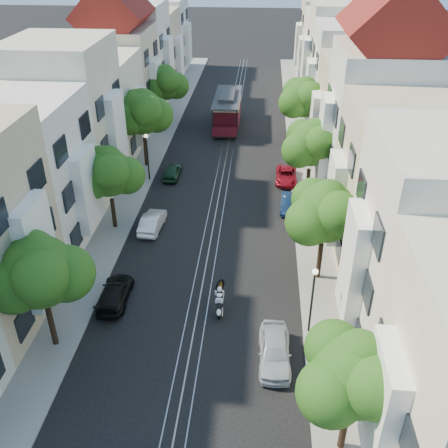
% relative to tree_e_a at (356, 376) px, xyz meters
% --- Properties ---
extents(ground, '(200.00, 200.00, 0.00)m').
position_rel_tree_e_a_xyz_m(ground, '(-7.26, 31.02, -4.40)').
color(ground, black).
rests_on(ground, ground).
extents(sidewalk_east, '(2.50, 80.00, 0.12)m').
position_rel_tree_e_a_xyz_m(sidewalk_east, '(-0.01, 31.02, -4.34)').
color(sidewalk_east, gray).
rests_on(sidewalk_east, ground).
extents(sidewalk_west, '(2.50, 80.00, 0.12)m').
position_rel_tree_e_a_xyz_m(sidewalk_west, '(-14.51, 31.02, -4.34)').
color(sidewalk_west, gray).
rests_on(sidewalk_west, ground).
extents(rail_left, '(0.06, 80.00, 0.02)m').
position_rel_tree_e_a_xyz_m(rail_left, '(-7.81, 31.02, -4.39)').
color(rail_left, gray).
rests_on(rail_left, ground).
extents(rail_slot, '(0.06, 80.00, 0.02)m').
position_rel_tree_e_a_xyz_m(rail_slot, '(-7.26, 31.02, -4.39)').
color(rail_slot, gray).
rests_on(rail_slot, ground).
extents(rail_right, '(0.06, 80.00, 0.02)m').
position_rel_tree_e_a_xyz_m(rail_right, '(-6.71, 31.02, -4.39)').
color(rail_right, gray).
rests_on(rail_right, ground).
extents(lane_line, '(0.08, 80.00, 0.01)m').
position_rel_tree_e_a_xyz_m(lane_line, '(-7.26, 31.02, -4.40)').
color(lane_line, tan).
rests_on(lane_line, ground).
extents(townhouses_east, '(7.75, 72.00, 12.00)m').
position_rel_tree_e_a_xyz_m(townhouses_east, '(4.61, 30.94, 0.79)').
color(townhouses_east, beige).
rests_on(townhouses_east, ground).
extents(townhouses_west, '(7.75, 72.00, 11.76)m').
position_rel_tree_e_a_xyz_m(townhouses_west, '(-19.13, 30.94, 0.68)').
color(townhouses_west, silver).
rests_on(townhouses_west, ground).
extents(tree_e_a, '(4.72, 3.87, 6.27)m').
position_rel_tree_e_a_xyz_m(tree_e_a, '(0.00, 0.00, 0.00)').
color(tree_e_a, black).
rests_on(tree_e_a, ground).
extents(tree_e_b, '(4.93, 4.08, 6.68)m').
position_rel_tree_e_a_xyz_m(tree_e_b, '(0.00, 12.00, 0.34)').
color(tree_e_b, black).
rests_on(tree_e_b, ground).
extents(tree_e_c, '(4.84, 3.99, 6.52)m').
position_rel_tree_e_a_xyz_m(tree_e_c, '(0.00, 23.00, 0.20)').
color(tree_e_c, black).
rests_on(tree_e_c, ground).
extents(tree_e_d, '(5.01, 4.16, 6.85)m').
position_rel_tree_e_a_xyz_m(tree_e_d, '(0.00, 34.00, 0.47)').
color(tree_e_d, black).
rests_on(tree_e_d, ground).
extents(tree_w_a, '(4.93, 4.08, 6.68)m').
position_rel_tree_e_a_xyz_m(tree_w_a, '(-14.40, 5.00, 0.34)').
color(tree_w_a, black).
rests_on(tree_w_a, ground).
extents(tree_w_b, '(4.72, 3.87, 6.27)m').
position_rel_tree_e_a_xyz_m(tree_w_b, '(-14.40, 17.00, 0.00)').
color(tree_w_b, black).
rests_on(tree_w_b, ground).
extents(tree_w_c, '(5.13, 4.28, 7.09)m').
position_rel_tree_e_a_xyz_m(tree_w_c, '(-14.40, 28.00, 0.67)').
color(tree_w_c, black).
rests_on(tree_w_c, ground).
extents(tree_w_d, '(4.84, 3.99, 6.52)m').
position_rel_tree_e_a_xyz_m(tree_w_d, '(-14.40, 39.00, 0.20)').
color(tree_w_d, black).
rests_on(tree_w_d, ground).
extents(lamp_east, '(0.32, 0.32, 4.16)m').
position_rel_tree_e_a_xyz_m(lamp_east, '(-0.96, 7.02, -1.55)').
color(lamp_east, black).
rests_on(lamp_east, ground).
extents(lamp_west, '(0.32, 0.32, 4.16)m').
position_rel_tree_e_a_xyz_m(lamp_west, '(-13.56, 25.02, -1.55)').
color(lamp_west, black).
rests_on(lamp_west, ground).
extents(sportbike_rider, '(0.58, 2.17, 1.69)m').
position_rel_tree_e_a_xyz_m(sportbike_rider, '(-5.99, 8.42, -3.47)').
color(sportbike_rider, black).
rests_on(sportbike_rider, ground).
extents(cable_car, '(2.78, 8.85, 3.40)m').
position_rel_tree_e_a_xyz_m(cable_car, '(-7.76, 39.17, -2.38)').
color(cable_car, black).
rests_on(cable_car, ground).
extents(parked_car_e_near, '(1.68, 4.04, 1.37)m').
position_rel_tree_e_a_xyz_m(parked_car_e_near, '(-2.86, 4.81, -3.71)').
color(parked_car_e_near, '#B4B9C1').
rests_on(parked_car_e_near, ground).
extents(parked_car_e_mid, '(1.32, 3.29, 1.06)m').
position_rel_tree_e_a_xyz_m(parked_car_e_mid, '(-1.66, 20.83, -3.87)').
color(parked_car_e_mid, '#0B1C39').
rests_on(parked_car_e_mid, ground).
extents(parked_car_e_far, '(1.92, 3.94, 1.08)m').
position_rel_tree_e_a_xyz_m(parked_car_e_far, '(-1.66, 25.83, -3.86)').
color(parked_car_e_far, maroon).
rests_on(parked_car_e_far, ground).
extents(parked_car_w_near, '(1.73, 4.07, 1.17)m').
position_rel_tree_e_a_xyz_m(parked_car_w_near, '(-12.23, 8.82, -3.81)').
color(parked_car_w_near, black).
rests_on(parked_car_w_near, ground).
extents(parked_car_w_mid, '(1.53, 3.80, 1.23)m').
position_rel_tree_e_a_xyz_m(parked_car_w_mid, '(-11.66, 17.07, -3.78)').
color(parked_car_w_mid, silver).
rests_on(parked_car_w_mid, ground).
extents(parked_car_w_far, '(1.43, 3.40, 1.15)m').
position_rel_tree_e_a_xyz_m(parked_car_w_far, '(-11.66, 25.83, -3.82)').
color(parked_car_w_far, '#153620').
rests_on(parked_car_w_far, ground).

